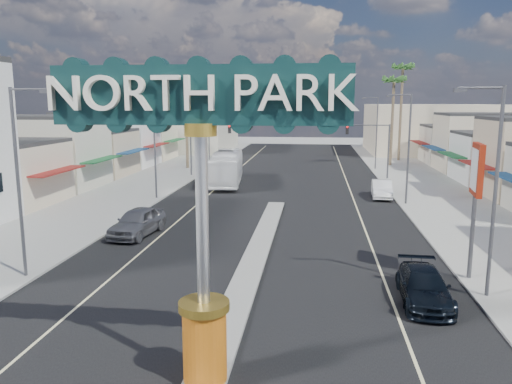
% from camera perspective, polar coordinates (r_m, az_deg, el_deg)
% --- Properties ---
extents(ground, '(160.00, 160.00, 0.00)m').
position_cam_1_polar(ground, '(42.37, 2.46, -1.13)').
color(ground, gray).
rests_on(ground, ground).
extents(road, '(20.00, 120.00, 0.01)m').
position_cam_1_polar(road, '(42.37, 2.46, -1.12)').
color(road, black).
rests_on(road, ground).
extents(median_island, '(1.30, 30.00, 0.16)m').
position_cam_1_polar(median_island, '(26.91, -0.19, -7.62)').
color(median_island, gray).
rests_on(median_island, ground).
extents(sidewalk_left, '(8.00, 120.00, 0.12)m').
position_cam_1_polar(sidewalk_left, '(45.59, -15.36, -0.60)').
color(sidewalk_left, gray).
rests_on(sidewalk_left, ground).
extents(sidewalk_right, '(8.00, 120.00, 0.12)m').
position_cam_1_polar(sidewalk_right, '(43.62, 21.13, -1.41)').
color(sidewalk_right, gray).
rests_on(sidewalk_right, ground).
extents(storefront_row_left, '(12.00, 42.00, 6.00)m').
position_cam_1_polar(storefront_row_left, '(61.05, -19.64, 4.61)').
color(storefront_row_left, beige).
rests_on(storefront_row_left, ground).
extents(backdrop_far_left, '(20.00, 20.00, 8.00)m').
position_cam_1_polar(backdrop_far_left, '(90.11, -9.44, 7.32)').
color(backdrop_far_left, '#B7B29E').
rests_on(backdrop_far_left, ground).
extents(backdrop_far_right, '(20.00, 20.00, 8.00)m').
position_cam_1_polar(backdrop_far_right, '(88.57, 19.28, 6.84)').
color(backdrop_far_right, beige).
rests_on(backdrop_far_right, ground).
extents(gateway_sign, '(8.20, 1.50, 9.15)m').
position_cam_1_polar(gateway_sign, '(13.98, -6.24, 0.29)').
color(gateway_sign, '#CC680F').
rests_on(gateway_sign, median_island).
extents(traffic_signal_left, '(5.09, 0.45, 6.00)m').
position_cam_1_polar(traffic_signal_left, '(56.92, -5.71, 6.08)').
color(traffic_signal_left, '#47474C').
rests_on(traffic_signal_left, ground).
extents(traffic_signal_right, '(5.09, 0.45, 6.00)m').
position_cam_1_polar(traffic_signal_right, '(55.90, 13.11, 5.79)').
color(traffic_signal_right, '#47474C').
rests_on(traffic_signal_right, ground).
extents(streetlight_l_near, '(2.03, 0.22, 9.00)m').
position_cam_1_polar(streetlight_l_near, '(25.57, -25.30, 1.92)').
color(streetlight_l_near, '#47474C').
rests_on(streetlight_l_near, ground).
extents(streetlight_l_mid, '(2.03, 0.22, 9.00)m').
position_cam_1_polar(streetlight_l_mid, '(43.72, -11.32, 5.74)').
color(streetlight_l_mid, '#47474C').
rests_on(streetlight_l_mid, ground).
extents(streetlight_l_far, '(2.03, 0.22, 9.00)m').
position_cam_1_polar(streetlight_l_far, '(64.95, -5.27, 7.29)').
color(streetlight_l_far, '#47474C').
rests_on(streetlight_l_far, ground).
extents(streetlight_r_near, '(2.03, 0.22, 9.00)m').
position_cam_1_polar(streetlight_r_near, '(22.87, 25.37, 1.04)').
color(streetlight_r_near, '#47474C').
rests_on(streetlight_r_near, ground).
extents(streetlight_r_mid, '(2.03, 0.22, 9.00)m').
position_cam_1_polar(streetlight_r_mid, '(42.19, 16.85, 5.35)').
color(streetlight_r_mid, '#47474C').
rests_on(streetlight_r_mid, ground).
extents(streetlight_r_far, '(2.03, 0.22, 9.00)m').
position_cam_1_polar(streetlight_r_far, '(63.93, 13.49, 7.01)').
color(streetlight_r_far, '#47474C').
rests_on(streetlight_r_far, ground).
extents(palm_left_far, '(2.60, 2.60, 13.10)m').
position_cam_1_polar(palm_left_far, '(63.59, -8.07, 12.97)').
color(palm_left_far, brown).
rests_on(palm_left_far, ground).
extents(palm_right_mid, '(2.60, 2.60, 12.10)m').
position_cam_1_polar(palm_right_mid, '(68.18, 15.49, 11.76)').
color(palm_right_mid, brown).
rests_on(palm_right_mid, ground).
extents(palm_right_far, '(2.60, 2.60, 14.10)m').
position_cam_1_polar(palm_right_far, '(74.49, 16.43, 12.93)').
color(palm_right_far, brown).
rests_on(palm_right_far, ground).
extents(suv_right, '(2.13, 4.88, 1.40)m').
position_cam_1_polar(suv_right, '(22.45, 18.64, -10.20)').
color(suv_right, black).
rests_on(suv_right, ground).
extents(car_parked_left, '(2.69, 5.34, 1.75)m').
position_cam_1_polar(car_parked_left, '(32.47, -13.40, -3.34)').
color(car_parked_left, slate).
rests_on(car_parked_left, ground).
extents(car_parked_right, '(1.91, 4.79, 1.55)m').
position_cam_1_polar(car_parked_right, '(45.39, 14.17, 0.32)').
color(car_parked_right, white).
rests_on(car_parked_right, ground).
extents(city_bus, '(4.01, 12.12, 3.31)m').
position_cam_1_polar(city_bus, '(51.63, -3.40, 2.77)').
color(city_bus, white).
rests_on(city_bus, ground).
extents(bank_pylon_sign, '(0.50, 2.01, 6.37)m').
position_cam_1_polar(bank_pylon_sign, '(25.00, 23.89, 1.55)').
color(bank_pylon_sign, '#47474C').
rests_on(bank_pylon_sign, sidewalk_right).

